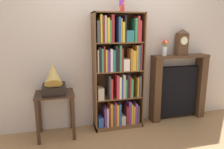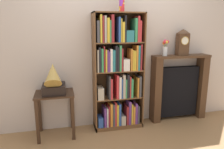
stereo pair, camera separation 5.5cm
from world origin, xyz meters
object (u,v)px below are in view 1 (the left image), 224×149
cup_stack (122,1)px  flower_vase (165,47)px  side_table_left (55,105)px  bookshelf (118,75)px  fireplace_mantel (178,88)px  gramophone (54,81)px  mantel_clock (182,42)px

cup_stack → flower_vase: bearing=5.5°
cup_stack → side_table_left: bearing=-177.9°
cup_stack → flower_vase: (0.75, 0.07, -0.68)m
bookshelf → flower_vase: (0.79, 0.05, 0.40)m
flower_vase → fireplace_mantel: bearing=2.5°
cup_stack → bookshelf: bearing=145.3°
bookshelf → side_table_left: 1.03m
side_table_left → gramophone: (0.00, -0.06, 0.37)m
side_table_left → flower_vase: bearing=3.6°
mantel_clock → flower_vase: (-0.30, 0.01, -0.08)m
mantel_clock → cup_stack: bearing=-176.5°
bookshelf → cup_stack: 1.09m
bookshelf → gramophone: (-0.96, -0.12, 0.00)m
bookshelf → fireplace_mantel: (1.09, 0.06, -0.30)m
flower_vase → bookshelf: bearing=-176.6°
bookshelf → side_table_left: bearing=-176.3°
gramophone → side_table_left: bearing=90.0°
fireplace_mantel → mantel_clock: (0.00, -0.02, 0.78)m
gramophone → fireplace_mantel: size_ratio=0.45×
flower_vase → mantel_clock: bearing=-1.4°
cup_stack → gramophone: (-1.00, -0.09, -1.08)m
bookshelf → fireplace_mantel: size_ratio=1.59×
bookshelf → fireplace_mantel: 1.13m
bookshelf → mantel_clock: bookshelf is taller
cup_stack → fireplace_mantel: 1.74m
side_table_left → mantel_clock: mantel_clock is taller
fireplace_mantel → flower_vase: 0.76m
cup_stack → mantel_clock: 1.22m
side_table_left → flower_vase: (1.75, 0.11, 0.77)m
cup_stack → fireplace_mantel: size_ratio=0.27×
side_table_left → gramophone: gramophone is taller
cup_stack → flower_vase: cup_stack is taller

